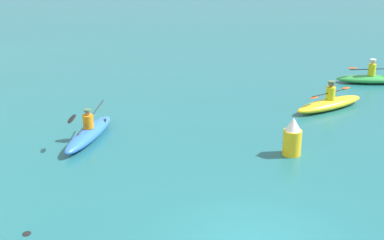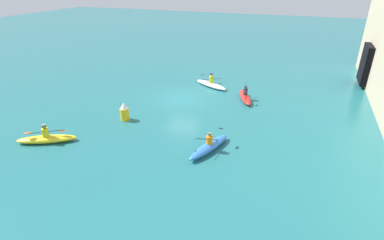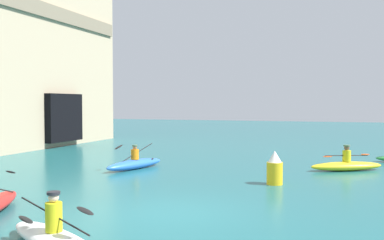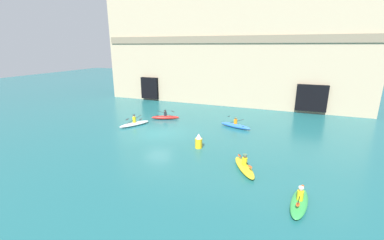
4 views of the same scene
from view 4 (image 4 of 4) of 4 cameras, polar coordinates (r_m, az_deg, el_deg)
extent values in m
plane|color=#1E6066|center=(25.06, -7.62, -2.89)|extent=(120.00, 120.00, 0.00)
cube|color=tan|center=(38.01, 8.18, 15.30)|extent=(36.75, 5.26, 15.33)
cube|color=#7C6E59|center=(35.42, 7.20, 17.34)|extent=(36.02, 0.24, 0.95)
cube|color=black|center=(40.27, -9.31, 7.03)|extent=(2.77, 0.70, 3.23)
cube|color=black|center=(34.78, 25.01, 4.47)|extent=(3.57, 0.70, 3.25)
ellipsoid|color=white|center=(27.77, -12.66, -0.86)|extent=(2.26, 3.40, 0.36)
cylinder|color=gold|center=(27.64, -12.72, 0.09)|extent=(0.34, 0.34, 0.60)
sphere|color=beige|center=(27.53, -12.77, 0.90)|extent=(0.22, 0.22, 0.22)
cylinder|color=#232328|center=(27.51, -12.79, 1.08)|extent=(0.27, 0.27, 0.06)
cylinder|color=black|center=(27.63, -12.73, 0.15)|extent=(0.51, 2.00, 0.53)
ellipsoid|color=black|center=(27.00, -14.16, 0.16)|extent=(0.28, 0.47, 0.15)
ellipsoid|color=black|center=(28.28, -11.36, 0.13)|extent=(0.28, 0.47, 0.15)
ellipsoid|color=yellow|center=(18.02, 11.54, -10.24)|extent=(2.28, 3.30, 0.40)
cylinder|color=gold|center=(17.83, 11.62, -8.95)|extent=(0.36, 0.36, 0.50)
sphere|color=brown|center=(17.68, 11.69, -7.88)|extent=(0.23, 0.23, 0.23)
cylinder|color=#4C6B4C|center=(17.64, 11.70, -7.59)|extent=(0.29, 0.29, 0.06)
cylinder|color=black|center=(17.82, 11.62, -8.87)|extent=(1.16, 1.80, 0.08)
ellipsoid|color=#D84C19|center=(17.04, 12.82, -10.09)|extent=(0.39, 0.47, 0.06)
ellipsoid|color=#D84C19|center=(18.62, 10.53, -7.76)|extent=(0.39, 0.47, 0.06)
ellipsoid|color=red|center=(29.62, -5.94, 0.57)|extent=(3.17, 1.83, 0.42)
cylinder|color=#232328|center=(29.50, -5.96, 1.40)|extent=(0.32, 0.32, 0.47)
sphere|color=brown|center=(29.42, -5.98, 2.02)|extent=(0.19, 0.19, 0.19)
cylinder|color=#232328|center=(29.40, -5.98, 2.17)|extent=(0.24, 0.24, 0.06)
cylinder|color=black|center=(29.49, -5.96, 1.45)|extent=(1.98, 0.43, 0.69)
ellipsoid|color=black|center=(29.82, -7.58, 0.98)|extent=(0.46, 0.26, 0.18)
ellipsoid|color=black|center=(29.19, -4.31, 1.92)|extent=(0.46, 0.26, 0.18)
ellipsoid|color=green|center=(15.25, 22.72, -16.59)|extent=(1.18, 3.19, 0.36)
cylinder|color=gold|center=(15.02, 22.91, -15.16)|extent=(0.33, 0.33, 0.53)
sphere|color=tan|center=(14.84, 23.07, -13.93)|extent=(0.22, 0.22, 0.22)
cylinder|color=silver|center=(14.80, 23.11, -13.63)|extent=(0.27, 0.27, 0.06)
cylinder|color=black|center=(15.01, 22.92, -15.07)|extent=(0.30, 1.99, 0.13)
ellipsoid|color=#D84C19|center=(15.76, 23.33, -13.39)|extent=(0.24, 0.46, 0.07)
ellipsoid|color=#D84C19|center=(14.28, 22.46, -16.93)|extent=(0.24, 0.46, 0.07)
ellipsoid|color=blue|center=(26.76, 9.61, -1.26)|extent=(3.42, 1.66, 0.43)
cylinder|color=orange|center=(26.63, 9.66, -0.34)|extent=(0.36, 0.36, 0.46)
sphere|color=#9E704C|center=(26.54, 9.69, 0.33)|extent=(0.19, 0.19, 0.19)
cylinder|color=#4C6B4C|center=(26.52, 9.70, 0.49)|extent=(0.24, 0.24, 0.06)
cylinder|color=black|center=(26.63, 9.66, -0.30)|extent=(1.80, 0.93, 0.87)
ellipsoid|color=black|center=(27.06, 8.24, 0.85)|extent=(0.46, 0.35, 0.22)
ellipsoid|color=black|center=(26.22, 11.12, -1.48)|extent=(0.46, 0.35, 0.22)
cylinder|color=yellow|center=(21.19, 1.49, -5.18)|extent=(0.59, 0.59, 0.82)
cone|color=white|center=(20.97, 1.50, -3.60)|extent=(0.50, 0.50, 0.42)
camera|label=1|loc=(31.63, -23.00, 12.65)|focal=50.00mm
camera|label=2|loc=(30.58, 39.02, 13.85)|focal=28.00mm
camera|label=3|loc=(28.26, -31.79, 3.27)|focal=40.00mm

